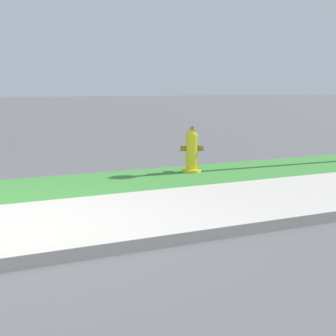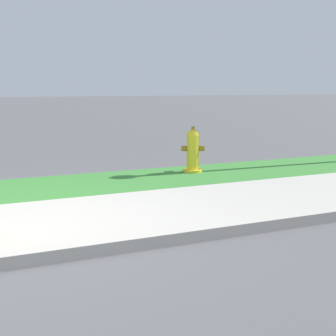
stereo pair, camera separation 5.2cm
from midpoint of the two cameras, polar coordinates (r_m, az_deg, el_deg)
ground_plane at (r=5.08m, az=-19.59°, el=-7.05°), size 120.00×120.00×0.00m
sidewalk_pavement at (r=5.08m, az=-19.59°, el=-6.99°), size 18.00×2.05×0.01m
street_curb at (r=4.02m, az=-18.27°, el=-10.60°), size 18.00×0.16×0.12m
fire_hydrant_across_street at (r=7.88m, az=2.74°, el=2.18°), size 0.39×0.37×0.77m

